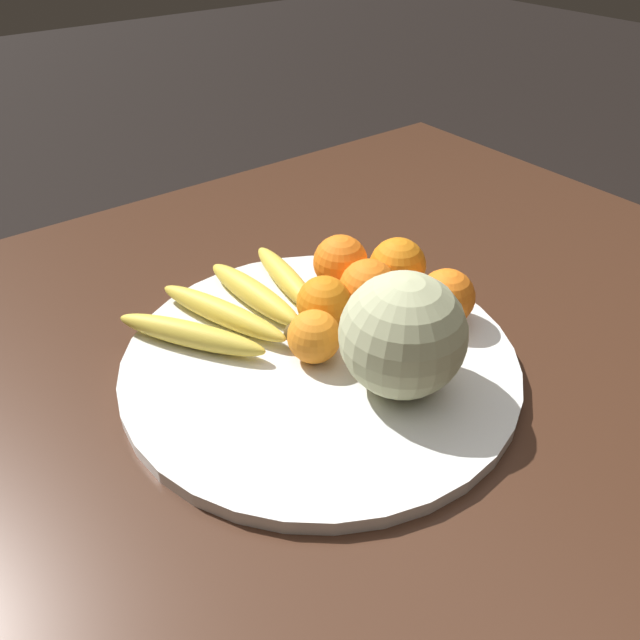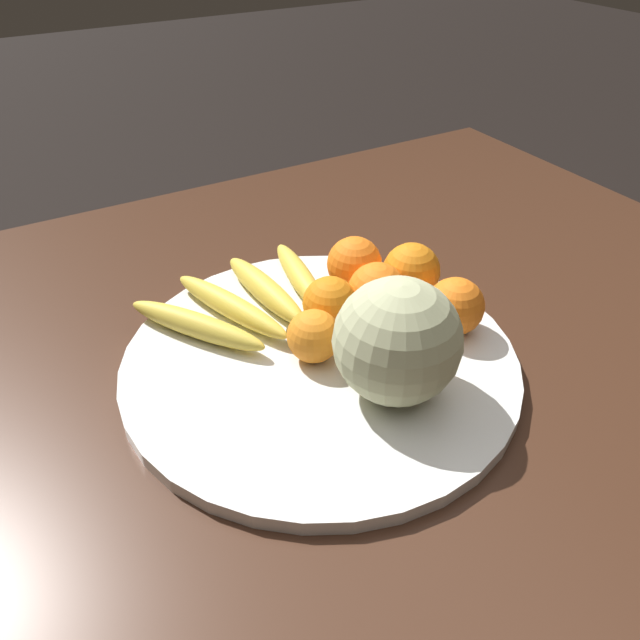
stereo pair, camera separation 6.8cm
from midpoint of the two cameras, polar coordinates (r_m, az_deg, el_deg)
name	(u,v)px [view 1 (the left image)]	position (r m, az deg, el deg)	size (l,w,h in m)	color
kitchen_table	(350,417)	(0.79, 0.31, -8.97)	(1.31, 1.10, 0.76)	#3D2316
fruit_bowl	(320,361)	(0.71, -2.72, -3.83)	(0.45, 0.45, 0.02)	white
melon	(405,334)	(0.63, 4.78, -1.38)	(0.13, 0.13, 0.13)	#B2B789
banana_bunch	(240,305)	(0.77, -9.87, 1.29)	(0.25, 0.21, 0.03)	#473819
orange_front_left	(398,266)	(0.80, 4.71, 4.88)	(0.07, 0.07, 0.07)	orange
orange_front_right	(368,288)	(0.76, 1.88, 2.85)	(0.07, 0.07, 0.07)	orange
orange_mid_center	(340,262)	(0.81, -0.53, 5.23)	(0.07, 0.07, 0.07)	orange
orange_back_left	(321,305)	(0.73, -2.57, 1.33)	(0.07, 0.07, 0.07)	orange
orange_back_right	(314,337)	(0.69, -3.37, -1.63)	(0.06, 0.06, 0.06)	orange
orange_top_small	(446,297)	(0.75, 8.96, 1.99)	(0.07, 0.07, 0.07)	orange
produce_tag	(356,333)	(0.74, 0.69, -1.25)	(0.08, 0.04, 0.00)	white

